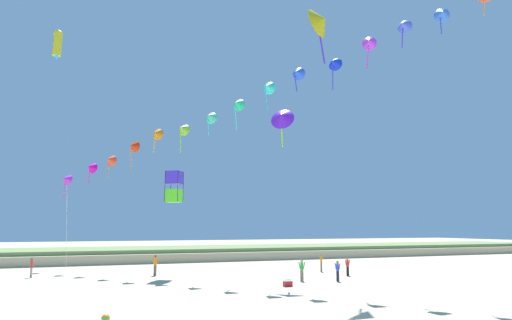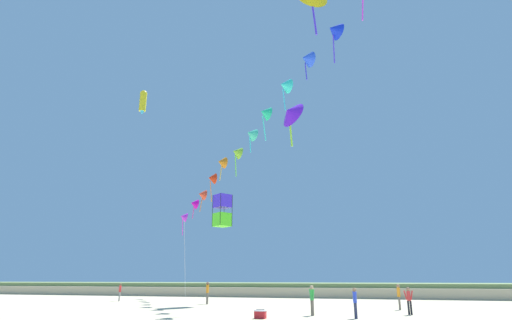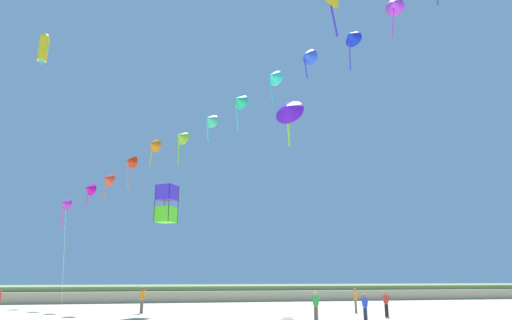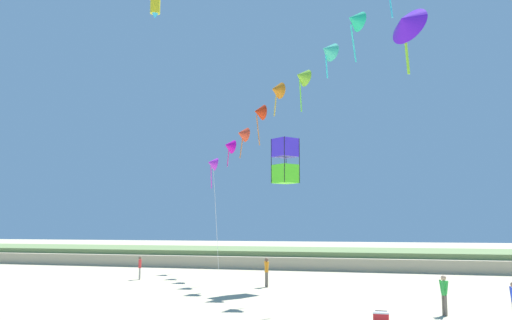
# 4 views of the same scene
# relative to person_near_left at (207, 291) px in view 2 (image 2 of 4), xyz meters

# --- Properties ---
(dune_ridge) EXTENTS (120.00, 13.85, 1.47)m
(dune_ridge) POSITION_rel_person_near_left_xyz_m (3.18, 19.43, -0.27)
(dune_ridge) COLOR tan
(dune_ridge) RESTS_ON ground
(person_near_left) EXTENTS (0.45, 0.52, 1.73)m
(person_near_left) POSITION_rel_person_near_left_xyz_m (0.00, 0.00, 0.00)
(person_near_left) COLOR #726656
(person_near_left) RESTS_ON ground
(person_near_right) EXTENTS (0.39, 0.50, 1.61)m
(person_near_right) POSITION_rel_person_near_left_xyz_m (9.69, -7.97, -0.07)
(person_near_right) COLOR #726656
(person_near_right) RESTS_ON ground
(person_mid_center) EXTENTS (0.27, 0.52, 1.53)m
(person_mid_center) POSITION_rel_person_near_left_xyz_m (12.10, -9.12, -0.12)
(person_mid_center) COLOR #282D4C
(person_mid_center) RESTS_ON ground
(person_far_left) EXTENTS (0.53, 0.21, 1.51)m
(person_far_left) POSITION_rel_person_near_left_xyz_m (14.98, -5.98, -0.13)
(person_far_left) COLOR black
(person_far_left) RESTS_ON ground
(person_far_right) EXTENTS (0.30, 0.53, 1.57)m
(person_far_right) POSITION_rel_person_near_left_xyz_m (-9.53, 2.01, -0.09)
(person_far_right) COLOR gray
(person_far_right) RESTS_ON ground
(person_far_center) EXTENTS (0.22, 0.57, 1.63)m
(person_far_center) POSITION_rel_person_near_left_xyz_m (14.63, -2.15, -0.06)
(person_far_center) COLOR #726656
(person_far_center) RESTS_ON ground
(kite_banner_string) EXTENTS (28.65, 29.01, 20.93)m
(kite_banner_string) POSITION_rel_person_near_left_xyz_m (6.03, -3.57, 13.66)
(kite_banner_string) COLOR #BF2FD9
(large_kite_low_lead) EXTENTS (2.34, 2.25, 3.41)m
(large_kite_low_lead) POSITION_rel_person_near_left_xyz_m (8.55, -7.06, 11.76)
(large_kite_low_lead) COLOR #661BE3
(large_kite_mid_trail) EXTENTS (1.69, 1.69, 2.67)m
(large_kite_mid_trail) POSITION_rel_person_near_left_xyz_m (1.32, -0.53, 6.46)
(large_kite_mid_trail) COLOR #5AF126
(large_kite_outer_drift) EXTENTS (1.02, 1.04, 2.71)m
(large_kite_outer_drift) POSITION_rel_person_near_left_xyz_m (-8.70, 1.76, 18.78)
(large_kite_outer_drift) COLOR gold
(beach_cooler) EXTENTS (0.58, 0.41, 0.46)m
(beach_cooler) POSITION_rel_person_near_left_xyz_m (7.34, -10.44, -0.79)
(beach_cooler) COLOR red
(beach_cooler) RESTS_ON ground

